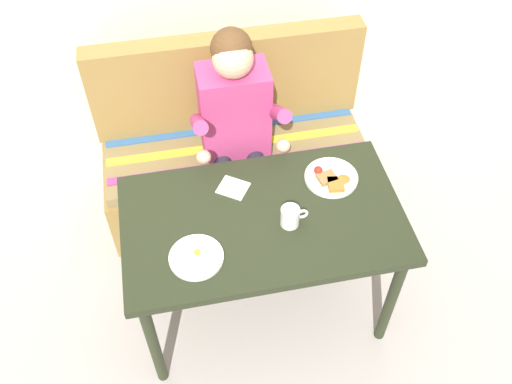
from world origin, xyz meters
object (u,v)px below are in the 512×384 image
at_px(plate_eggs, 196,257).
at_px(person, 237,123).
at_px(plate_breakfast, 331,178).
at_px(couch, 235,156).
at_px(napkin, 233,188).
at_px(table, 263,228).
at_px(coffee_mug, 291,216).

bearing_deg(plate_eggs, person, 68.33).
distance_m(person, plate_breakfast, 0.57).
xyz_separation_m(couch, plate_eggs, (-0.30, -0.92, 0.41)).
xyz_separation_m(plate_breakfast, plate_eggs, (-0.65, -0.30, -0.00)).
height_order(plate_breakfast, napkin, plate_breakfast).
distance_m(plate_breakfast, plate_eggs, 0.71).
bearing_deg(table, coffee_mug, -28.23).
bearing_deg(table, napkin, 117.87).
distance_m(plate_eggs, coffee_mug, 0.42).
distance_m(couch, plate_breakfast, 0.82).
height_order(couch, plate_breakfast, couch).
bearing_deg(coffee_mug, couch, 97.29).
bearing_deg(plate_eggs, coffee_mug, 13.50).
relative_size(table, napkin, 9.60).
xyz_separation_m(person, napkin, (-0.09, -0.41, -0.01)).
xyz_separation_m(couch, coffee_mug, (0.11, -0.82, 0.45)).
bearing_deg(plate_breakfast, napkin, 175.21).
relative_size(couch, napkin, 11.52).
distance_m(plate_breakfast, coffee_mug, 0.31).
bearing_deg(coffee_mug, plate_eggs, -166.50).
bearing_deg(coffee_mug, person, 99.95).
bearing_deg(napkin, plate_eggs, -121.60).
bearing_deg(napkin, table, -62.13).
relative_size(plate_eggs, coffee_mug, 1.87).
bearing_deg(plate_eggs, plate_breakfast, 24.95).
height_order(table, person, person).
bearing_deg(plate_breakfast, coffee_mug, -139.51).
bearing_deg(couch, person, -92.73).
bearing_deg(plate_eggs, couch, 71.69).
distance_m(table, person, 0.60).
bearing_deg(napkin, person, 77.76).
bearing_deg(coffee_mug, plate_breakfast, 40.49).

